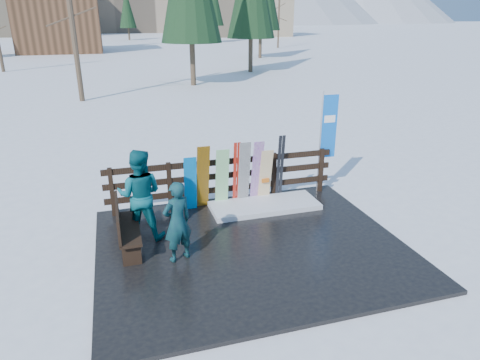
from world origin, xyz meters
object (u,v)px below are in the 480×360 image
object	(u,v)px
person_back	(140,195)
snowboard_0	(190,184)
snowboard_3	(257,172)
person_front	(177,222)
snowboard_4	(244,173)
snowboard_1	(222,178)
snowboard_2	(203,177)
snowboard_5	(265,176)
bench	(125,226)
rental_flag	(327,131)

from	to	relation	value
person_back	snowboard_0	bearing A→B (deg)	-123.01
snowboard_3	person_front	xyz separation A→B (m)	(-2.24, -2.10, -0.01)
person_back	snowboard_4	bearing A→B (deg)	-141.19
person_front	person_back	distance (m)	1.24
snowboard_1	snowboard_3	bearing A→B (deg)	0.00
snowboard_0	person_front	xyz separation A→B (m)	(-0.62, -2.10, 0.12)
snowboard_2	snowboard_5	xyz separation A→B (m)	(1.54, -0.00, -0.12)
snowboard_0	snowboard_3	distance (m)	1.62
snowboard_3	person_back	bearing A→B (deg)	-160.19
snowboard_5	snowboard_3	bearing A→B (deg)	180.00
bench	snowboard_2	world-z (taller)	snowboard_2
person_back	snowboard_3	bearing A→B (deg)	-143.47
snowboard_2	snowboard_4	distance (m)	1.00
snowboard_3	snowboard_0	bearing A→B (deg)	-180.00
snowboard_5	rental_flag	xyz separation A→B (m)	(1.72, 0.27, 0.93)
bench	snowboard_3	xyz separation A→B (m)	(3.17, 1.45, 0.28)
snowboard_2	rental_flag	distance (m)	3.37
bench	snowboard_0	world-z (taller)	snowboard_0
snowboard_1	snowboard_4	bearing A→B (deg)	0.00
snowboard_5	snowboard_4	bearing A→B (deg)	180.00
snowboard_3	snowboard_5	xyz separation A→B (m)	(0.22, -0.00, -0.12)
snowboard_5	bench	bearing A→B (deg)	-156.80
snowboard_0	rental_flag	size ratio (longest dim) A/B	0.51
bench	snowboard_2	bearing A→B (deg)	38.16
bench	snowboard_1	distance (m)	2.74
snowboard_1	person_back	size ratio (longest dim) A/B	0.78
person_back	snowboard_2	bearing A→B (deg)	-129.14
snowboard_0	snowboard_4	xyz separation A→B (m)	(1.30, 0.00, 0.12)
bench	snowboard_4	world-z (taller)	snowboard_4
snowboard_1	snowboard_3	size ratio (longest dim) A/B	0.91
snowboard_4	snowboard_5	world-z (taller)	snowboard_4
snowboard_4	rental_flag	bearing A→B (deg)	6.82
snowboard_2	person_front	bearing A→B (deg)	-113.61
snowboard_2	snowboard_3	xyz separation A→B (m)	(1.32, 0.00, -0.00)
snowboard_1	person_back	world-z (taller)	person_back
snowboard_4	snowboard_5	xyz separation A→B (m)	(0.54, -0.00, -0.12)
snowboard_1	snowboard_4	world-z (taller)	snowboard_4
snowboard_1	snowboard_2	size ratio (longest dim) A/B	0.90
snowboard_2	snowboard_4	bearing A→B (deg)	0.00
snowboard_1	person_back	bearing A→B (deg)	-152.58
snowboard_4	snowboard_2	bearing A→B (deg)	180.00
rental_flag	snowboard_1	bearing A→B (deg)	-174.49
snowboard_5	person_back	world-z (taller)	person_back
snowboard_3	snowboard_5	size ratio (longest dim) A/B	1.18
snowboard_0	snowboard_2	size ratio (longest dim) A/B	0.82
snowboard_1	snowboard_5	distance (m)	1.09
snowboard_2	rental_flag	xyz separation A→B (m)	(3.26, 0.27, 0.81)
snowboard_5	person_back	xyz separation A→B (m)	(-3.04, -1.01, 0.27)
snowboard_0	person_front	bearing A→B (deg)	-106.42
snowboard_5	person_front	size ratio (longest dim) A/B	0.88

